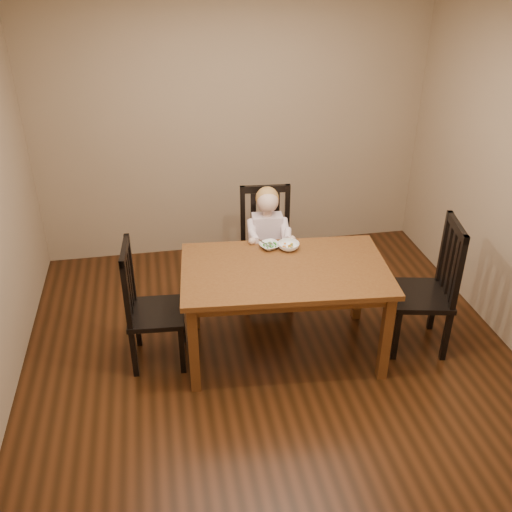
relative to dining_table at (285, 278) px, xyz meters
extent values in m
cube|color=#3F1F0D|center=(-0.11, -0.08, -0.70)|extent=(4.00, 4.00, 0.01)
cube|color=silver|center=(-0.11, -0.08, 2.00)|extent=(4.00, 4.00, 0.01)
cube|color=#9F8565|center=(-0.11, 1.92, 0.65)|extent=(4.00, 0.01, 2.70)
cube|color=#9F8565|center=(-0.11, -2.08, 0.65)|extent=(4.00, 0.01, 2.70)
cube|color=#542D13|center=(0.00, 0.00, 0.07)|extent=(1.67, 1.09, 0.04)
cube|color=#542D13|center=(0.00, 0.00, 0.01)|extent=(1.53, 0.95, 0.09)
cube|color=#542D13|center=(-0.75, -0.34, -0.33)|extent=(0.08, 0.08, 0.75)
cube|color=#542D13|center=(0.69, -0.46, -0.33)|extent=(0.08, 0.08, 0.75)
cube|color=#542D13|center=(-0.69, 0.46, -0.33)|extent=(0.08, 0.08, 0.75)
cube|color=#542D13|center=(0.75, 0.34, -0.33)|extent=(0.08, 0.08, 0.75)
cube|color=black|center=(0.01, 0.75, -0.24)|extent=(0.51, 0.49, 0.04)
cube|color=black|center=(0.23, 0.93, -0.48)|extent=(0.05, 0.05, 0.44)
cube|color=black|center=(-0.17, 0.96, -0.48)|extent=(0.05, 0.05, 0.44)
cube|color=black|center=(0.20, 0.54, -0.48)|extent=(0.05, 0.05, 0.44)
cube|color=black|center=(-0.20, 0.58, -0.48)|extent=(0.05, 0.05, 0.44)
cube|color=black|center=(0.23, 0.93, 0.09)|extent=(0.05, 0.05, 0.61)
cube|color=black|center=(-0.17, 0.96, 0.09)|extent=(0.05, 0.05, 0.61)
cube|color=black|center=(0.03, 0.95, 0.36)|extent=(0.45, 0.08, 0.06)
cube|color=black|center=(0.14, 0.94, 0.05)|extent=(0.05, 0.03, 0.53)
cube|color=black|center=(0.03, 0.95, 0.05)|extent=(0.05, 0.03, 0.53)
cube|color=black|center=(-0.08, 0.96, 0.05)|extent=(0.05, 0.03, 0.53)
cube|color=black|center=(-1.01, 0.08, -0.26)|extent=(0.46, 0.48, 0.04)
cube|color=black|center=(-1.18, 0.29, -0.49)|extent=(0.04, 0.04, 0.42)
cube|color=black|center=(-1.21, -0.10, -0.49)|extent=(0.04, 0.04, 0.42)
cube|color=black|center=(-0.81, 0.26, -0.49)|extent=(0.04, 0.04, 0.42)
cube|color=black|center=(-0.84, -0.13, -0.49)|extent=(0.04, 0.04, 0.42)
cube|color=black|center=(-1.18, 0.29, 0.05)|extent=(0.04, 0.04, 0.59)
cube|color=black|center=(-1.21, -0.10, 0.05)|extent=(0.04, 0.04, 0.59)
cube|color=black|center=(-1.19, 0.10, 0.31)|extent=(0.07, 0.43, 0.06)
cube|color=black|center=(-1.19, 0.20, 0.02)|extent=(0.02, 0.05, 0.50)
cube|color=black|center=(-1.19, 0.10, 0.02)|extent=(0.02, 0.05, 0.50)
cube|color=black|center=(-1.20, -0.01, 0.02)|extent=(0.02, 0.05, 0.50)
cube|color=black|center=(1.11, -0.10, -0.23)|extent=(0.56, 0.57, 0.04)
cube|color=black|center=(1.26, -0.35, -0.48)|extent=(0.05, 0.05, 0.46)
cube|color=black|center=(1.35, 0.06, -0.48)|extent=(0.05, 0.05, 0.46)
cube|color=black|center=(0.87, -0.27, -0.48)|extent=(0.05, 0.05, 0.46)
cube|color=black|center=(0.95, 0.14, -0.48)|extent=(0.05, 0.05, 0.46)
cube|color=black|center=(1.26, -0.35, 0.11)|extent=(0.05, 0.05, 0.63)
cube|color=black|center=(1.35, 0.06, 0.11)|extent=(0.05, 0.05, 0.63)
cube|color=black|center=(1.30, -0.14, 0.40)|extent=(0.13, 0.46, 0.07)
cube|color=black|center=(1.28, -0.25, 0.08)|extent=(0.03, 0.05, 0.54)
cube|color=black|center=(1.30, -0.14, 0.08)|extent=(0.03, 0.05, 0.54)
cube|color=black|center=(1.33, -0.04, 0.08)|extent=(0.03, 0.05, 0.54)
imported|color=white|center=(-0.05, 0.34, 0.11)|extent=(0.21, 0.21, 0.04)
imported|color=white|center=(0.10, 0.29, 0.12)|extent=(0.19, 0.19, 0.06)
cube|color=silver|center=(-0.09, 0.32, 0.14)|extent=(0.10, 0.09, 0.05)
cube|color=silver|center=(-0.09, 0.32, 0.13)|extent=(0.04, 0.04, 0.01)
camera|label=1|loc=(-0.91, -3.68, 2.32)|focal=40.00mm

